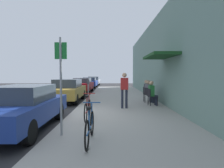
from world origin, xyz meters
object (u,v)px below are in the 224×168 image
at_px(bicycle_1, 87,109).
at_px(cafe_chair_0, 151,96).
at_px(parked_car_0, 22,107).
at_px(street_sign, 61,78).
at_px(seated_patron_2, 147,90).
at_px(seated_patron_0, 152,92).
at_px(pedestrian_standing, 124,87).
at_px(parking_meter, 88,90).
at_px(parked_car_1, 67,90).
at_px(bicycle_0, 90,127).
at_px(seated_patron_1, 149,91).
at_px(cafe_chair_1, 148,94).
at_px(cafe_chair_2, 146,93).
at_px(parked_car_2, 82,85).
at_px(parked_car_3, 89,82).
at_px(parked_car_4, 93,81).

bearing_deg(bicycle_1, cafe_chair_0, 46.87).
distance_m(parked_car_0, street_sign, 2.03).
distance_m(parked_car_0, seated_patron_2, 7.46).
xyz_separation_m(seated_patron_0, pedestrian_standing, (-1.53, -0.88, 0.30)).
distance_m(parking_meter, seated_patron_0, 3.45).
relative_size(parked_car_1, bicycle_1, 2.57).
distance_m(street_sign, cafe_chair_0, 6.13).
distance_m(street_sign, bicycle_0, 1.52).
bearing_deg(seated_patron_1, bicycle_1, -126.76).
xyz_separation_m(bicycle_1, seated_patron_0, (3.00, 3.15, 0.34)).
height_order(parked_car_0, cafe_chair_1, parked_car_0).
relative_size(bicycle_1, cafe_chair_2, 1.97).
bearing_deg(cafe_chair_2, pedestrian_standing, -120.80).
xyz_separation_m(parked_car_2, parking_meter, (1.55, -8.07, 0.16)).
distance_m(parked_car_1, cafe_chair_2, 4.96).
distance_m(seated_patron_0, cafe_chair_2, 1.60).
bearing_deg(parked_car_3, pedestrian_standing, -77.50).
height_order(parked_car_1, parking_meter, parking_meter).
height_order(bicycle_0, bicycle_1, same).
distance_m(parking_meter, cafe_chair_2, 3.55).
relative_size(parked_car_0, seated_patron_0, 3.41).
height_order(street_sign, cafe_chair_2, street_sign).
bearing_deg(parked_car_4, parked_car_0, -90.00).
bearing_deg(cafe_chair_1, pedestrian_standing, -130.29).
bearing_deg(seated_patron_0, bicycle_0, -115.54).
xyz_separation_m(parked_car_0, parked_car_4, (0.00, 24.04, -0.00)).
xyz_separation_m(bicycle_0, seated_patron_1, (2.65, 6.41, 0.34)).
relative_size(bicycle_0, seated_patron_1, 1.33).
distance_m(seated_patron_0, seated_patron_2, 1.56).
height_order(seated_patron_1, seated_patron_2, same).
bearing_deg(bicycle_1, seated_patron_1, 53.24).
bearing_deg(street_sign, parked_car_3, 94.36).
relative_size(cafe_chair_0, pedestrian_standing, 0.51).
relative_size(parked_car_4, cafe_chair_0, 5.06).
height_order(parked_car_0, parked_car_1, parked_car_1).
bearing_deg(street_sign, parked_car_0, 146.22).
height_order(parked_car_1, parked_car_4, parked_car_1).
height_order(parking_meter, seated_patron_1, parking_meter).
bearing_deg(bicycle_1, cafe_chair_2, 58.10).
height_order(parking_meter, cafe_chair_0, parking_meter).
distance_m(seated_patron_0, pedestrian_standing, 1.79).
distance_m(parked_car_1, parking_meter, 2.36).
distance_m(seated_patron_1, pedestrian_standing, 2.34).
distance_m(bicycle_0, seated_patron_1, 6.95).
xyz_separation_m(street_sign, bicycle_0, (0.82, -0.54, -1.16)).
height_order(cafe_chair_0, cafe_chair_2, same).
xyz_separation_m(cafe_chair_0, cafe_chair_1, (0.00, 0.86, 0.00)).
height_order(street_sign, cafe_chair_0, street_sign).
height_order(cafe_chair_0, seated_patron_0, seated_patron_0).
relative_size(parked_car_4, seated_patron_1, 3.41).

